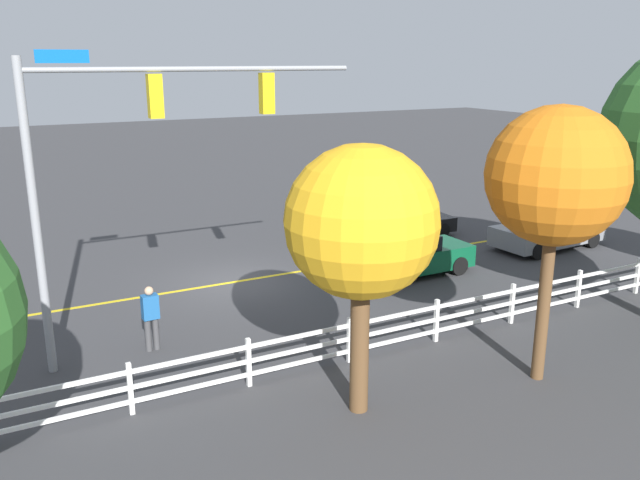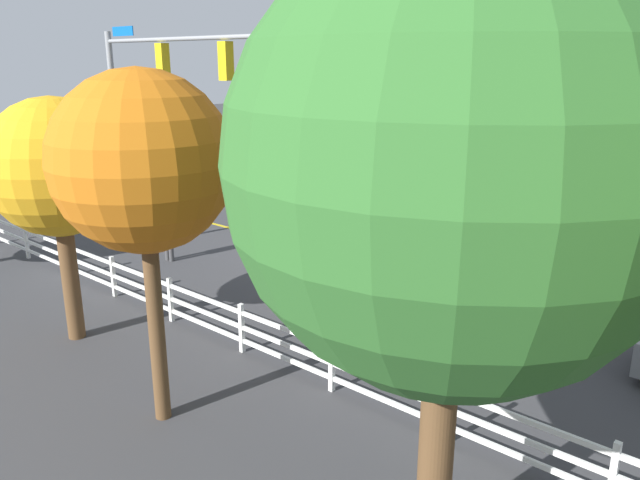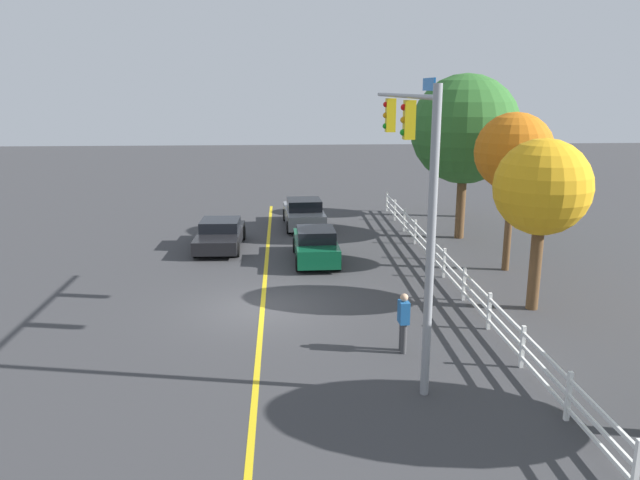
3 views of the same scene
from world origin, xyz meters
name	(u,v)px [view 3 (image 3 of 3)]	position (x,y,z in m)	size (l,w,h in m)	color
ground_plane	(262,308)	(0.00, 0.00, 0.00)	(120.00, 120.00, 0.00)	#38383A
lane_center_stripe	(266,273)	(-4.00, 0.00, 0.00)	(28.00, 0.16, 0.01)	gold
signal_assembly	(413,166)	(3.86, 4.02, 5.15)	(7.97, 0.37, 7.29)	gray
car_0	(316,245)	(-5.56, 2.07, 0.69)	(4.25, 1.86, 1.44)	#0C4C2D
car_1	(220,235)	(-8.04, -2.14, 0.61)	(4.54, 2.08, 1.27)	black
car_2	(304,213)	(-12.18, 1.81, 0.70)	(4.61, 2.19, 1.49)	slate
pedestrian	(403,320)	(3.65, 3.96, 0.93)	(0.41, 0.28, 1.69)	#3F3F42
white_rail_fence	(444,262)	(-3.00, 6.86, 0.60)	(26.10, 0.10, 1.15)	white
tree_0	(514,153)	(-3.83, 9.58, 4.68)	(3.01, 3.01, 6.21)	brown
tree_1	(465,130)	(-9.26, 9.26, 5.20)	(5.08, 5.08, 7.76)	brown
tree_3	(542,188)	(0.55, 8.88, 4.02)	(3.05, 3.05, 5.58)	brown
tree_4	(465,131)	(-14.24, 10.80, 4.78)	(2.90, 2.90, 6.30)	brown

